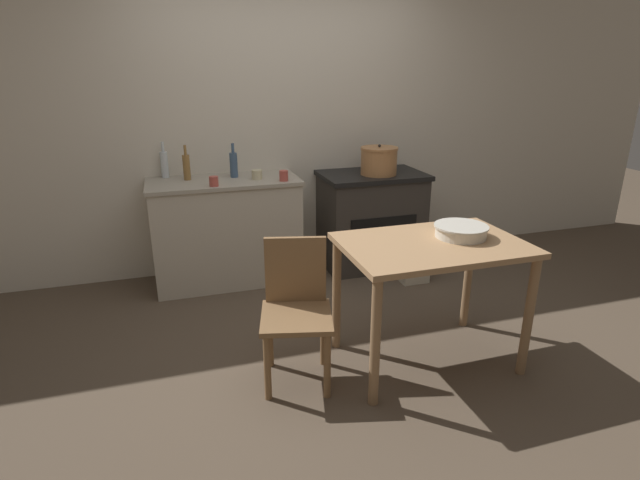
{
  "coord_description": "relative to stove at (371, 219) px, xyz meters",
  "views": [
    {
      "loc": [
        -1.01,
        -2.78,
        1.77
      ],
      "look_at": [
        0.0,
        0.46,
        0.58
      ],
      "focal_mm": 28.0,
      "sensor_mm": 36.0,
      "label": 1
    }
  ],
  "objects": [
    {
      "name": "cup_center_right",
      "position": [
        -1.41,
        -0.2,
        0.49
      ],
      "size": [
        0.07,
        0.07,
        0.08
      ],
      "primitive_type": "cylinder",
      "color": "#B74C42",
      "rests_on": "counter_cabinet"
    },
    {
      "name": "stove",
      "position": [
        0.0,
        0.0,
        0.0
      ],
      "size": [
        0.91,
        0.62,
        0.87
      ],
      "color": "#38332D",
      "rests_on": "ground_plane"
    },
    {
      "name": "flour_sack",
      "position": [
        0.2,
        -0.49,
        -0.27
      ],
      "size": [
        0.23,
        0.16,
        0.34
      ],
      "primitive_type": "cube",
      "color": "beige",
      "rests_on": "ground_plane"
    },
    {
      "name": "counter_cabinet",
      "position": [
        -1.31,
        0.02,
        0.01
      ],
      "size": [
        1.23,
        0.58,
        0.89
      ],
      "color": "beige",
      "rests_on": "ground_plane"
    },
    {
      "name": "cup_center_left",
      "position": [
        -0.85,
        -0.18,
        0.5
      ],
      "size": [
        0.07,
        0.07,
        0.08
      ],
      "primitive_type": "cylinder",
      "color": "#B74C42",
      "rests_on": "counter_cabinet"
    },
    {
      "name": "ground_plane",
      "position": [
        -0.74,
        -1.26,
        -0.43
      ],
      "size": [
        14.0,
        14.0,
        0.0
      ],
      "primitive_type": "plane",
      "color": "brown"
    },
    {
      "name": "cup_center",
      "position": [
        -1.04,
        -0.05,
        0.49
      ],
      "size": [
        0.09,
        0.09,
        0.08
      ],
      "primitive_type": "cylinder",
      "color": "beige",
      "rests_on": "counter_cabinet"
    },
    {
      "name": "bottle_left",
      "position": [
        -1.59,
        0.1,
        0.56
      ],
      "size": [
        0.06,
        0.06,
        0.28
      ],
      "color": "olive",
      "rests_on": "counter_cabinet"
    },
    {
      "name": "work_table",
      "position": [
        -0.3,
        -1.61,
        0.24
      ],
      "size": [
        1.07,
        0.72,
        0.79
      ],
      "color": "#A87F56",
      "rests_on": "ground_plane"
    },
    {
      "name": "mixing_bowl_large",
      "position": [
        -0.09,
        -1.57,
        0.4
      ],
      "size": [
        0.32,
        0.32,
        0.07
      ],
      "color": "silver",
      "rests_on": "work_table"
    },
    {
      "name": "stock_pot",
      "position": [
        0.03,
        -0.07,
        0.55
      ],
      "size": [
        0.32,
        0.32,
        0.26
      ],
      "color": "#B77A47",
      "rests_on": "stove"
    },
    {
      "name": "bottle_far_left",
      "position": [
        -1.21,
        0.08,
        0.56
      ],
      "size": [
        0.06,
        0.06,
        0.28
      ],
      "color": "#3D5675",
      "rests_on": "counter_cabinet"
    },
    {
      "name": "chair",
      "position": [
        -1.11,
        -1.52,
        0.02
      ],
      "size": [
        0.49,
        0.49,
        0.84
      ],
      "rotation": [
        0.0,
        0.0,
        -0.25
      ],
      "color": "olive",
      "rests_on": "ground_plane"
    },
    {
      "name": "wall_back",
      "position": [
        -0.74,
        0.33,
        0.84
      ],
      "size": [
        8.0,
        0.07,
        2.55
      ],
      "color": "beige",
      "rests_on": "ground_plane"
    },
    {
      "name": "bottle_mid_left",
      "position": [
        -1.76,
        0.24,
        0.57
      ],
      "size": [
        0.06,
        0.06,
        0.3
      ],
      "color": "silver",
      "rests_on": "counter_cabinet"
    }
  ]
}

